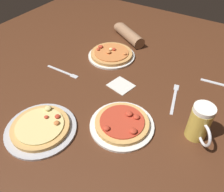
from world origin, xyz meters
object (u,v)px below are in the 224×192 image
fork_left (63,72)px  diner_arm (127,33)px  napkin_folded (121,85)px  pizza_plate_far (111,54)px  beer_mug_dark (200,123)px  pizza_plate_near (41,128)px  pizza_plate_side (122,124)px  fork_spare (174,98)px  knife_right (224,85)px

fork_left → diner_arm: bearing=78.2°
napkin_folded → fork_left: (-0.35, -0.07, -0.00)m
fork_left → pizza_plate_far: bearing=62.3°
fork_left → diner_arm: diner_arm is taller
beer_mug_dark → diner_arm: 0.90m
pizza_plate_near → beer_mug_dark: 0.67m
pizza_plate_side → napkin_folded: size_ratio=2.37×
beer_mug_dark → fork_left: (-0.79, 0.05, -0.08)m
pizza_plate_far → fork_spare: (0.47, -0.15, -0.01)m
pizza_plate_near → fork_spare: pizza_plate_near is taller
pizza_plate_far → pizza_plate_side: size_ratio=1.01×
pizza_plate_side → napkin_folded: bearing=121.5°
pizza_plate_far → napkin_folded: (0.20, -0.21, -0.01)m
beer_mug_dark → pizza_plate_far: bearing=152.2°
napkin_folded → fork_spare: bearing=12.5°
knife_right → pizza_plate_side: bearing=-120.8°
pizza_plate_near → diner_arm: diner_arm is taller
pizza_plate_side → fork_left: (-0.49, 0.17, -0.01)m
fork_left → fork_spare: bearing=12.0°
napkin_folded → fork_spare: size_ratio=0.53×
beer_mug_dark → knife_right: beer_mug_dark is taller
napkin_folded → diner_arm: bearing=116.2°
fork_left → pizza_plate_near: bearing=-61.2°
pizza_plate_far → napkin_folded: bearing=-47.4°
diner_arm → pizza_plate_far: bearing=-82.2°
pizza_plate_near → beer_mug_dark: (0.58, 0.33, 0.07)m
napkin_folded → fork_left: napkin_folded is taller
fork_left → knife_right: bearing=24.5°
pizza_plate_near → knife_right: pizza_plate_near is taller
knife_right → pizza_plate_far: bearing=-172.7°
pizza_plate_side → knife_right: bearing=59.2°
fork_left → fork_spare: same height
pizza_plate_near → pizza_plate_far: bearing=94.8°
pizza_plate_side → knife_right: 0.63m
pizza_plate_near → knife_right: 0.96m
fork_spare → diner_arm: diner_arm is taller
pizza_plate_near → beer_mug_dark: beer_mug_dark is taller
pizza_plate_far → beer_mug_dark: size_ratio=1.74×
pizza_plate_side → fork_spare: (0.13, 0.30, -0.01)m
fork_spare → diner_arm: bearing=141.0°
pizza_plate_near → napkin_folded: 0.47m
fork_left → diner_arm: 0.56m
pizza_plate_near → pizza_plate_side: size_ratio=1.08×
pizza_plate_far → diner_arm: 0.26m
pizza_plate_near → pizza_plate_far: size_ratio=1.07×
pizza_plate_near → napkin_folded: size_ratio=2.57×
pizza_plate_far → beer_mug_dark: 0.72m
pizza_plate_side → knife_right: (0.32, 0.54, -0.01)m
fork_spare → diner_arm: 0.66m
diner_arm → pizza_plate_side: bearing=-62.0°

